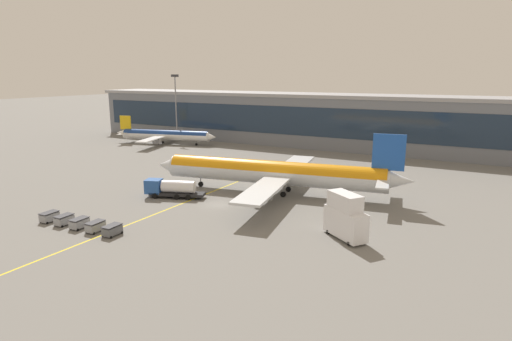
# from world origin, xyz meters

# --- Properties ---
(ground_plane) EXTENTS (700.00, 700.00, 0.00)m
(ground_plane) POSITION_xyz_m (0.00, 0.00, 0.00)
(ground_plane) COLOR slate
(apron_lead_in_line) EXTENTS (2.63, 79.97, 0.01)m
(apron_lead_in_line) POSITION_xyz_m (-5.72, 2.00, 0.00)
(apron_lead_in_line) COLOR yellow
(apron_lead_in_line) RESTS_ON ground_plane
(terminal_building) EXTENTS (155.46, 18.18, 16.06)m
(terminal_building) POSITION_xyz_m (-11.71, 67.90, 8.05)
(terminal_building) COLOR slate
(terminal_building) RESTS_ON ground_plane
(main_airliner) EXTENTS (49.27, 39.40, 12.09)m
(main_airliner) POSITION_xyz_m (5.34, 11.05, 4.00)
(main_airliner) COLOR silver
(main_airliner) RESTS_ON ground_plane
(fuel_tanker) EXTENTS (11.00, 6.06, 3.25)m
(fuel_tanker) POSITION_xyz_m (-9.94, -0.33, 1.75)
(fuel_tanker) COLOR #232326
(fuel_tanker) RESTS_ON ground_plane
(catering_lift) EXTENTS (6.97, 6.03, 6.30)m
(catering_lift) POSITION_xyz_m (23.67, -4.72, 3.07)
(catering_lift) COLOR white
(catering_lift) RESTS_ON ground_plane
(baggage_cart_0) EXTENTS (1.69, 2.69, 1.48)m
(baggage_cart_0) POSITION_xyz_m (-17.81, -19.38, 0.78)
(baggage_cart_0) COLOR gray
(baggage_cart_0) RESTS_ON ground_plane
(baggage_cart_1) EXTENTS (1.69, 2.69, 1.48)m
(baggage_cart_1) POSITION_xyz_m (-14.61, -19.29, 0.78)
(baggage_cart_1) COLOR gray
(baggage_cart_1) RESTS_ON ground_plane
(baggage_cart_2) EXTENTS (1.69, 2.69, 1.48)m
(baggage_cart_2) POSITION_xyz_m (-11.41, -19.21, 0.78)
(baggage_cart_2) COLOR gray
(baggage_cart_2) RESTS_ON ground_plane
(baggage_cart_3) EXTENTS (1.69, 2.69, 1.48)m
(baggage_cart_3) POSITION_xyz_m (-8.21, -19.12, 0.78)
(baggage_cart_3) COLOR gray
(baggage_cart_3) RESTS_ON ground_plane
(baggage_cart_4) EXTENTS (1.69, 2.69, 1.48)m
(baggage_cart_4) POSITION_xyz_m (-5.01, -19.03, 0.78)
(baggage_cart_4) COLOR #595B60
(baggage_cart_4) RESTS_ON ground_plane
(commuter_jet_far) EXTENTS (34.25, 27.49, 8.76)m
(commuter_jet_far) POSITION_xyz_m (-50.98, 46.89, 2.97)
(commuter_jet_far) COLOR white
(commuter_jet_far) RESTS_ON ground_plane
(apron_light_mast_0) EXTENTS (2.80, 0.50, 21.84)m
(apron_light_mast_0) POSITION_xyz_m (-53.34, 55.94, 12.88)
(apron_light_mast_0) COLOR gray
(apron_light_mast_0) RESTS_ON ground_plane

